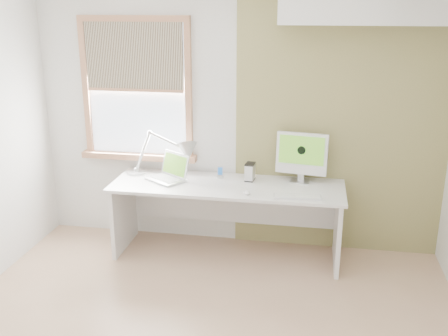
% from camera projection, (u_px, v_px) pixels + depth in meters
% --- Properties ---
extents(room, '(4.04, 3.54, 2.64)m').
position_uv_depth(room, '(196.00, 172.00, 3.40)').
color(room, tan).
rests_on(room, ground).
extents(accent_wall, '(2.00, 0.02, 2.60)m').
position_uv_depth(accent_wall, '(341.00, 122.00, 4.87)').
color(accent_wall, olive).
rests_on(accent_wall, room).
extents(window, '(1.20, 0.14, 1.42)m').
position_uv_depth(window, '(136.00, 90.00, 5.10)').
color(window, '#AC7453').
rests_on(window, room).
extents(desk, '(2.20, 0.70, 0.73)m').
position_uv_depth(desk, '(228.00, 201.00, 4.99)').
color(desk, silver).
rests_on(desk, room).
extents(desk_lamp, '(0.79, 0.32, 0.45)m').
position_uv_depth(desk_lamp, '(177.00, 154.00, 5.02)').
color(desk_lamp, silver).
rests_on(desk_lamp, desk).
extents(laptop, '(0.46, 0.44, 0.25)m').
position_uv_depth(laptop, '(170.00, 173.00, 5.01)').
color(laptop, silver).
rests_on(laptop, desk).
extents(phone_dock, '(0.08, 0.08, 0.12)m').
position_uv_depth(phone_dock, '(220.00, 174.00, 5.05)').
color(phone_dock, silver).
rests_on(phone_dock, desk).
extents(external_drive, '(0.10, 0.14, 0.17)m').
position_uv_depth(external_drive, '(250.00, 172.00, 4.97)').
color(external_drive, silver).
rests_on(external_drive, desk).
extents(imac, '(0.49, 0.19, 0.48)m').
position_uv_depth(imac, '(302.00, 155.00, 4.89)').
color(imac, silver).
rests_on(imac, desk).
extents(keyboard, '(0.43, 0.15, 0.02)m').
position_uv_depth(keyboard, '(297.00, 197.00, 4.55)').
color(keyboard, white).
rests_on(keyboard, desk).
extents(mouse, '(0.09, 0.11, 0.03)m').
position_uv_depth(mouse, '(247.00, 193.00, 4.62)').
color(mouse, white).
rests_on(mouse, desk).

